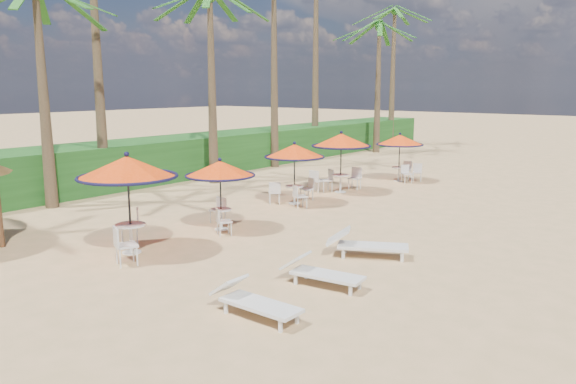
# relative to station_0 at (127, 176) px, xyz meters

# --- Properties ---
(ground) EXTENTS (160.00, 160.00, 0.00)m
(ground) POSITION_rel_station_0_xyz_m (4.85, -0.16, -1.95)
(ground) COLOR tan
(ground) RESTS_ON ground
(scrub_hedge) EXTENTS (3.00, 40.00, 1.80)m
(scrub_hedge) POSITION_rel_station_0_xyz_m (-8.65, 10.84, -1.05)
(scrub_hedge) COLOR #194716
(scrub_hedge) RESTS_ON ground
(station_0) EXTENTS (2.46, 2.46, 2.56)m
(station_0) POSITION_rel_station_0_xyz_m (0.00, 0.00, 0.00)
(station_0) COLOR black
(station_0) RESTS_ON ground
(station_1) EXTENTS (2.03, 2.03, 2.12)m
(station_1) POSITION_rel_station_0_xyz_m (0.11, 3.08, -0.34)
(station_1) COLOR black
(station_1) RESTS_ON ground
(station_2) EXTENTS (2.13, 2.14, 2.23)m
(station_2) POSITION_rel_station_0_xyz_m (-0.44, 7.31, -0.32)
(station_2) COLOR black
(station_2) RESTS_ON ground
(station_3) EXTENTS (2.33, 2.35, 2.43)m
(station_3) POSITION_rel_station_0_xyz_m (-0.42, 10.20, -0.18)
(station_3) COLOR black
(station_3) RESTS_ON ground
(station_4) EXTENTS (2.06, 2.12, 2.15)m
(station_4) POSITION_rel_station_0_xyz_m (0.29, 14.08, -0.38)
(station_4) COLOR black
(station_4) RESTS_ON ground
(lounger_near) EXTENTS (1.84, 0.58, 0.66)m
(lounger_near) POSITION_rel_station_0_xyz_m (5.03, -1.06, -1.65)
(lounger_near) COLOR silver
(lounger_near) RESTS_ON ground
(lounger_mid) EXTENTS (1.85, 0.78, 0.64)m
(lounger_mid) POSITION_rel_station_0_xyz_m (5.06, 1.00, -1.65)
(lounger_mid) COLOR silver
(lounger_mid) RESTS_ON ground
(lounger_far) EXTENTS (2.05, 1.47, 0.71)m
(lounger_far) POSITION_rel_station_0_xyz_m (4.78, 3.33, -1.62)
(lounger_far) COLOR silver
(lounger_far) RESTS_ON ground
(palm_1) EXTENTS (5.00, 5.00, 7.40)m
(palm_1) POSITION_rel_station_0_xyz_m (-6.68, 1.65, 4.75)
(palm_1) COLOR brown
(palm_1) RESTS_ON ground
(palm_3) EXTENTS (5.00, 5.00, 8.05)m
(palm_3) POSITION_rel_station_0_xyz_m (-5.90, 8.70, 5.37)
(palm_3) COLOR brown
(palm_3) RESTS_ON ground
(palm_6) EXTENTS (5.00, 5.00, 7.98)m
(palm_6) POSITION_rel_station_0_xyz_m (-6.04, 23.18, 5.29)
(palm_6) COLOR brown
(palm_6) RESTS_ON ground
(palm_7) EXTENTS (5.00, 5.00, 9.46)m
(palm_7) POSITION_rel_station_0_xyz_m (-7.34, 27.53, 6.70)
(palm_7) COLOR brown
(palm_7) RESTS_ON ground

